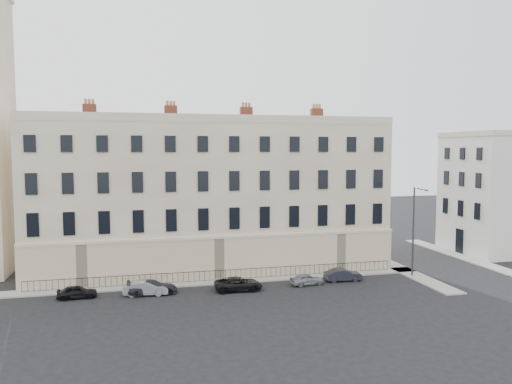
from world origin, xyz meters
The scene contains 14 objects.
ground centered at (0.00, 0.00, 0.00)m, with size 160.00×160.00×0.00m, color black.
terrace centered at (-5.97, 11.97, 7.50)m, with size 36.22×12.22×17.00m.
adjacent_building centered at (29.00, 11.00, 7.00)m, with size 10.00×10.00×14.00m, color silver.
pavement_terrace centered at (-10.00, 5.00, 0.06)m, with size 48.00×2.00×0.12m, color gray.
pavement_east_return centered at (13.00, 8.00, 0.06)m, with size 2.00×24.00×0.12m, color gray.
pavement_adjacent centered at (23.00, 10.00, 0.06)m, with size 2.00×20.00×0.12m, color gray.
railings centered at (-6.00, 5.40, 0.55)m, with size 35.00×0.04×0.96m.
car_a centered at (-18.63, 2.68, 0.55)m, with size 1.30×3.24×1.10m, color black.
car_b centered at (-12.97, 2.29, 0.63)m, with size 1.33×3.80×1.25m, color gray.
car_c centered at (-12.44, 2.46, 0.62)m, with size 1.73×4.26×1.24m, color black.
car_d centered at (-4.96, 1.81, 0.59)m, with size 1.97×4.28×1.19m, color black.
car_e centered at (1.53, 2.10, 0.53)m, with size 1.26×3.14×1.07m, color gray.
car_f centered at (5.36, 2.64, 0.59)m, with size 1.26×3.61×1.19m, color #21232D.
streetlamp centered at (12.73, 2.57, 4.88)m, with size 0.58×1.88×8.81m.
Camera 1 is at (-13.59, -40.68, 12.47)m, focal length 35.00 mm.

